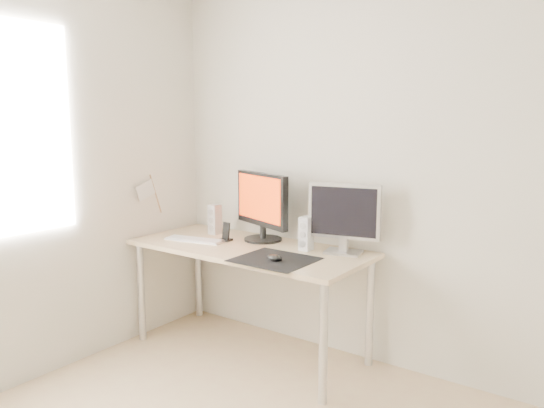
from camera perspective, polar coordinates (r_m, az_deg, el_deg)
The scene contains 11 objects.
wall_back at distance 3.26m, azimuth 14.57°, elevation 3.48°, with size 3.50×3.50×0.00m, color white.
mousepad at distance 3.15m, azimuth 0.30°, elevation -5.99°, with size 0.45×0.40×0.00m, color black.
mouse at distance 3.11m, azimuth 0.28°, elevation -5.81°, with size 0.10×0.06×0.04m, color black.
desk at distance 3.51m, azimuth -2.50°, elevation -5.79°, with size 1.60×0.70×0.73m.
main_monitor at distance 3.59m, azimuth -1.10°, elevation 0.00°, with size 0.53×0.33×0.47m.
second_monitor at distance 3.28m, azimuth 7.76°, elevation -1.19°, with size 0.45×0.20×0.43m.
speaker_left at distance 3.85m, azimuth -6.18°, elevation -1.66°, with size 0.07×0.08×0.21m.
speaker_right at distance 3.36m, azimuth 3.69°, elevation -3.20°, with size 0.07×0.08×0.21m.
keyboard at distance 3.67m, azimuth -8.34°, elevation -3.81°, with size 0.44×0.20×0.02m.
phone_dock at distance 3.64m, azimuth -4.95°, elevation -3.35°, with size 0.07×0.06×0.13m.
pennant at distance 3.87m, azimuth -13.10°, elevation 1.37°, with size 0.01×0.23×0.29m.
Camera 1 is at (1.17, -1.28, 1.55)m, focal length 35.00 mm.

